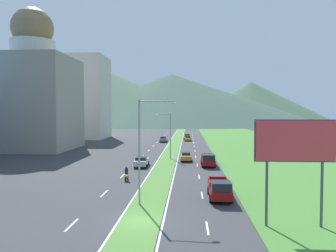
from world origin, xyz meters
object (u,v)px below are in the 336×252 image
motorcycle_rider (127,175)px  street_lamp_mid (169,133)px  car_2 (163,139)px  car_0 (187,137)px  car_1 (142,161)px  car_3 (186,157)px  car_4 (188,138)px  pickup_truck_1 (208,160)px  billboard_roadside (295,146)px  pickup_truck_0 (220,189)px  street_lamp_near (144,144)px

motorcycle_rider → street_lamp_mid: bearing=-12.4°
street_lamp_mid → car_2: 34.02m
street_lamp_mid → car_0: size_ratio=1.98×
car_0 → car_1: 52.94m
car_3 → street_lamp_mid: bearing=-121.7°
car_0 → car_1: bearing=-7.4°
car_4 → street_lamp_mid: bearing=-5.1°
car_2 → motorcycle_rider: size_ratio=2.34×
car_4 → car_2: bearing=-58.7°
pickup_truck_1 → billboard_roadside: bearing=9.9°
car_4 → pickup_truck_0: bearing=2.9°
car_1 → car_4: 46.54m
car_0 → motorcycle_rider: motorcycle_rider is taller
street_lamp_near → pickup_truck_1: 23.49m
billboard_roadside → motorcycle_rider: billboard_roadside is taller
car_4 → pickup_truck_1: bearing=4.2°
pickup_truck_0 → motorcycle_rider: size_ratio=2.70×
car_2 → pickup_truck_0: size_ratio=0.87×
pickup_truck_0 → billboard_roadside: bearing=32.1°
billboard_roadside → car_1: size_ratio=1.67×
car_4 → pickup_truck_1: pickup_truck_1 is taller
billboard_roadside → car_1: bearing=120.1°
pickup_truck_0 → car_1: bearing=-150.8°
street_lamp_mid → billboard_roadside: (11.36, -34.29, 1.29)m
pickup_truck_0 → pickup_truck_1: size_ratio=1.00×
street_lamp_near → motorcycle_rider: street_lamp_near is taller
car_0 → motorcycle_rider: 63.44m
street_lamp_near → car_3: 27.86m
billboard_roadside → car_3: billboard_roadside is taller
car_1 → motorcycle_rider: motorcycle_rider is taller
car_3 → pickup_truck_1: bearing=33.4°
street_lamp_near → billboard_roadside: bearing=-23.4°
street_lamp_near → pickup_truck_1: street_lamp_near is taller
billboard_roadside → street_lamp_mid: bearing=108.3°
motorcycle_rider → pickup_truck_0: bearing=-126.8°
car_4 → car_0: bearing=-177.9°
pickup_truck_0 → motorcycle_rider: 13.42m
car_2 → car_4: size_ratio=1.04×
car_0 → car_3: size_ratio=1.01×
car_1 → pickup_truck_1: bearing=-84.8°
car_0 → car_2: 12.59m
billboard_roadside → car_3: bearing=104.2°
street_lamp_mid → car_1: 9.87m
car_0 → car_4: 6.50m
car_0 → car_4: size_ratio=0.93×
billboard_roadside → car_4: size_ratio=1.78×
car_0 → car_3: car_0 is taller
car_1 → pickup_truck_0: (10.39, -18.57, 0.19)m
car_0 → motorcycle_rider: bearing=-6.5°
car_1 → car_4: (7.10, 45.99, -0.04)m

